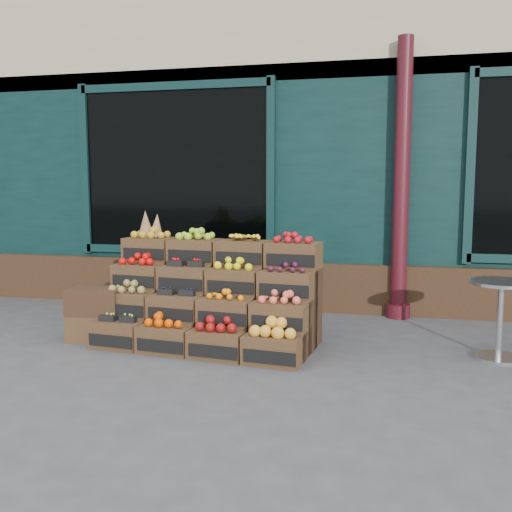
# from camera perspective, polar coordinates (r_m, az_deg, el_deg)

# --- Properties ---
(ground) EXTENTS (60.00, 60.00, 0.00)m
(ground) POSITION_cam_1_polar(r_m,az_deg,el_deg) (5.09, 0.41, -10.54)
(ground) COLOR #444446
(ground) RESTS_ON ground
(shop_facade) EXTENTS (12.00, 6.24, 4.80)m
(shop_facade) POSITION_cam_1_polar(r_m,az_deg,el_deg) (9.95, 7.08, 11.90)
(shop_facade) COLOR black
(shop_facade) RESTS_ON ground
(crate_display) EXTENTS (2.15, 1.21, 1.29)m
(crate_display) POSITION_cam_1_polar(r_m,az_deg,el_deg) (5.62, -4.58, -4.70)
(crate_display) COLOR #47301C
(crate_display) RESTS_ON ground
(spare_crates) EXTENTS (0.56, 0.41, 0.53)m
(spare_crates) POSITION_cam_1_polar(r_m,az_deg,el_deg) (5.94, -15.61, -5.61)
(spare_crates) COLOR #47301C
(spare_crates) RESTS_ON ground
(bistro_table) EXTENTS (0.56, 0.56, 0.71)m
(bistro_table) POSITION_cam_1_polar(r_m,az_deg,el_deg) (5.50, 23.24, -5.05)
(bistro_table) COLOR silver
(bistro_table) RESTS_ON ground
(shopkeeper) EXTENTS (0.70, 0.50, 1.78)m
(shopkeeper) POSITION_cam_1_polar(r_m,az_deg,el_deg) (8.12, -6.60, 2.40)
(shopkeeper) COLOR #1C6431
(shopkeeper) RESTS_ON ground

